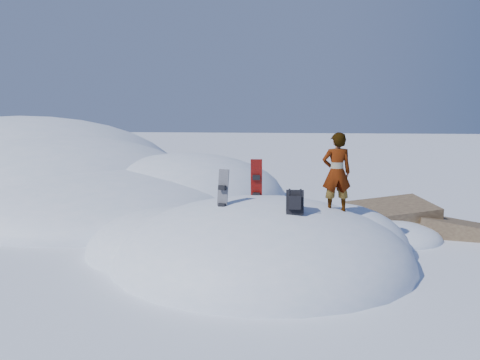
# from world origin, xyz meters

# --- Properties ---
(ground) EXTENTS (120.00, 120.00, 0.00)m
(ground) POSITION_xyz_m (0.00, 0.00, 0.00)
(ground) COLOR white
(ground) RESTS_ON ground
(snow_mound) EXTENTS (8.00, 6.00, 3.00)m
(snow_mound) POSITION_xyz_m (-0.17, 0.24, 0.00)
(snow_mound) COLOR white
(snow_mound) RESTS_ON ground
(snow_ridge) EXTENTS (21.50, 18.50, 6.40)m
(snow_ridge) POSITION_xyz_m (-10.43, 9.85, 0.00)
(snow_ridge) COLOR white
(snow_ridge) RESTS_ON ground
(rock_outcrop) EXTENTS (4.68, 4.41, 1.68)m
(rock_outcrop) POSITION_xyz_m (3.72, 3.01, 0.01)
(rock_outcrop) COLOR brown
(rock_outcrop) RESTS_ON ground
(snowboard_red) EXTENTS (0.28, 0.22, 1.48)m
(snowboard_red) POSITION_xyz_m (-0.18, 0.77, 1.61)
(snowboard_red) COLOR #BE100A
(snowboard_red) RESTS_ON snow_mound
(snowboard_dark) EXTENTS (0.30, 0.28, 1.31)m
(snowboard_dark) POSITION_xyz_m (-0.83, -0.50, 1.59)
(snowboard_dark) COLOR black
(snowboard_dark) RESTS_ON snow_mound
(backpack) EXTENTS (0.37, 0.44, 0.60)m
(backpack) POSITION_xyz_m (0.75, -0.88, 1.61)
(backpack) COLOR black
(backpack) RESTS_ON snow_mound
(gear_pile) EXTENTS (0.83, 0.65, 0.22)m
(gear_pile) POSITION_xyz_m (-2.10, -1.37, 0.11)
(gear_pile) COLOR black
(gear_pile) RESTS_ON ground
(person) EXTENTS (0.71, 0.52, 1.79)m
(person) POSITION_xyz_m (1.66, -0.01, 2.13)
(person) COLOR slate
(person) RESTS_ON snow_mound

